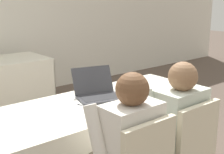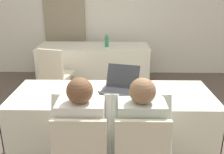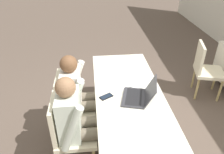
% 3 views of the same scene
% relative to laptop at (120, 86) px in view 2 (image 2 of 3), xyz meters
% --- Properties ---
extents(wall_back, '(12.00, 0.06, 2.70)m').
position_rel_laptop_xyz_m(wall_back, '(-0.08, 2.85, 0.55)').
color(wall_back, silver).
rests_on(wall_back, ground_plane).
extents(curtain_panel, '(0.85, 0.04, 2.65)m').
position_rel_laptop_xyz_m(curtain_panel, '(-1.11, 2.79, 0.52)').
color(curtain_panel, gray).
rests_on(curtain_panel, ground_plane).
extents(conference_table_near, '(2.06, 0.77, 0.76)m').
position_rel_laptop_xyz_m(conference_table_near, '(-0.08, -0.09, -0.23)').
color(conference_table_near, silver).
rests_on(conference_table_near, ground_plane).
extents(conference_table_far, '(2.06, 0.77, 0.76)m').
position_rel_laptop_xyz_m(conference_table_far, '(-0.46, 2.13, -0.23)').
color(conference_table_far, silver).
rests_on(conference_table_far, ground_plane).
extents(laptop, '(0.43, 0.43, 0.23)m').
position_rel_laptop_xyz_m(laptop, '(0.00, 0.00, 0.00)').
color(laptop, '#333338').
rests_on(laptop, conference_table_near).
extents(cell_phone, '(0.14, 0.17, 0.01)m').
position_rel_laptop_xyz_m(cell_phone, '(-0.07, -0.35, -0.04)').
color(cell_phone, black).
rests_on(cell_phone, conference_table_near).
extents(paper_beside_laptop, '(0.23, 0.31, 0.00)m').
position_rel_laptop_xyz_m(paper_beside_laptop, '(-0.31, -0.19, -0.04)').
color(paper_beside_laptop, white).
rests_on(paper_beside_laptop, conference_table_near).
extents(paper_centre_table, '(0.28, 0.34, 0.00)m').
position_rel_laptop_xyz_m(paper_centre_table, '(-0.77, -0.04, -0.04)').
color(paper_centre_table, white).
rests_on(paper_centre_table, conference_table_near).
extents(paper_left_edge, '(0.30, 0.35, 0.00)m').
position_rel_laptop_xyz_m(paper_left_edge, '(-0.15, 0.02, -0.04)').
color(paper_left_edge, white).
rests_on(paper_left_edge, conference_table_near).
extents(water_bottle, '(0.07, 0.07, 0.26)m').
position_rel_laptop_xyz_m(water_bottle, '(-0.21, 2.05, 0.07)').
color(water_bottle, '#288456').
rests_on(water_bottle, conference_table_far).
extents(chair_far_spare, '(0.54, 0.54, 0.91)m').
position_rel_laptop_xyz_m(chair_far_spare, '(-1.02, 1.33, -0.30)').
color(chair_far_spare, tan).
rests_on(chair_far_spare, ground_plane).
extents(person_checkered_shirt, '(0.50, 0.52, 1.17)m').
position_rel_laptop_xyz_m(person_checkered_shirt, '(-0.31, -0.67, -0.14)').
color(person_checkered_shirt, '#665B4C').
rests_on(person_checkered_shirt, ground_plane).
extents(person_white_shirt, '(0.50, 0.52, 1.17)m').
position_rel_laptop_xyz_m(person_white_shirt, '(0.15, -0.67, -0.14)').
color(person_white_shirt, '#665B4C').
rests_on(person_white_shirt, ground_plane).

